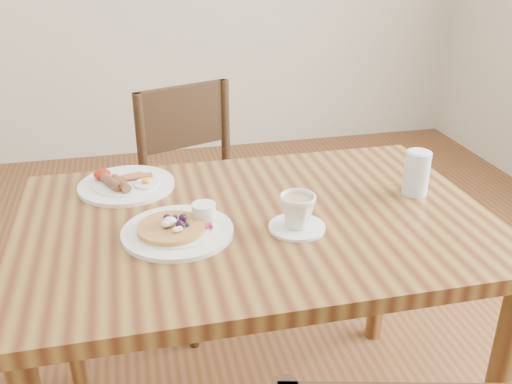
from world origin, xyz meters
TOP-DOWN VIEW (x-y plane):
  - dining_table at (0.00, 0.00)m, footprint 1.20×0.80m
  - chair_far at (-0.04, 0.72)m, footprint 0.54×0.54m
  - pancake_plate at (-0.20, -0.04)m, footprint 0.27×0.27m
  - breakfast_plate at (-0.32, 0.26)m, footprint 0.27×0.27m
  - teacup_saucer at (0.08, -0.08)m, footprint 0.14×0.14m
  - water_glass at (0.46, 0.04)m, footprint 0.07×0.07m

SIDE VIEW (x-z plane):
  - chair_far at x=-0.04m, z-range 0.05..0.93m
  - dining_table at x=0.00m, z-range 0.28..1.03m
  - breakfast_plate at x=-0.32m, z-range 0.74..0.78m
  - pancake_plate at x=-0.20m, z-range 0.74..0.79m
  - teacup_saucer at x=0.08m, z-range 0.75..0.84m
  - water_glass at x=0.46m, z-range 0.75..0.87m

